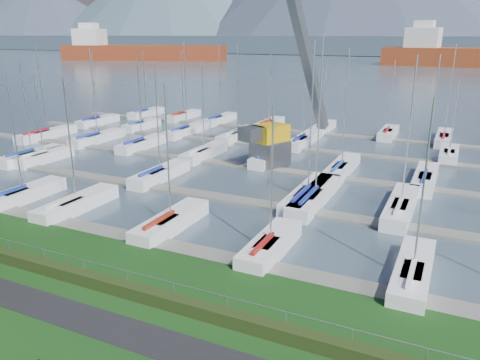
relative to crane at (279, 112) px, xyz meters
The scene contains 9 objects.
path 32.17m from the crane, 84.04° to the right, with size 160.00×2.00×0.04m, color black.
water 231.53m from the crane, 89.18° to the left, with size 800.00×540.00×0.20m, color #40515E.
hedge 29.57m from the crane, 83.51° to the right, with size 80.00×0.70×0.70m, color #233112.
fence 29.04m from the crane, 83.42° to the right, with size 0.04×0.04×80.00m, color gray.
foothill 301.46m from the crane, 89.37° to the left, with size 900.00×80.00×12.00m, color #3F4F5C.
docks 6.94m from the crane, 37.86° to the right, with size 90.00×41.60×0.25m.
crane is the anchor object (origin of this frame).
cargo_ship_west 220.27m from the crane, 131.06° to the left, with size 88.48×42.27×21.50m.
sailboat_fleet 0.99m from the crane, ahead, with size 75.52×49.48×13.79m.
Camera 1 is at (13.96, -17.52, 13.21)m, focal length 35.00 mm.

